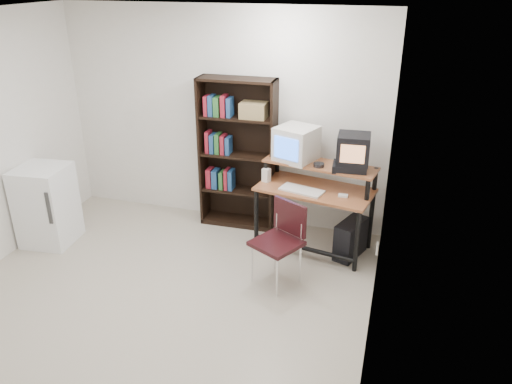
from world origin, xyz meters
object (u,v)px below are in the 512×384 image
(crt_monitor, at_px, (296,144))
(pc_tower, at_px, (351,239))
(bookshelf, at_px, (238,152))
(computer_desk, at_px, (315,191))
(school_chair, at_px, (282,235))
(crt_tv, at_px, (353,149))
(mini_fridge, at_px, (47,205))

(crt_monitor, height_order, pc_tower, crt_monitor)
(bookshelf, bearing_deg, computer_desk, -19.09)
(school_chair, distance_m, bookshelf, 1.43)
(crt_tv, distance_m, school_chair, 1.21)
(crt_tv, bearing_deg, school_chair, -128.08)
(crt_monitor, height_order, bookshelf, bookshelf)
(crt_tv, xyz_separation_m, bookshelf, (-1.38, 0.28, -0.27))
(school_chair, distance_m, mini_fridge, 2.78)
(bookshelf, height_order, mini_fridge, bookshelf)
(computer_desk, distance_m, school_chair, 0.82)
(pc_tower, height_order, mini_fridge, mini_fridge)
(crt_tv, xyz_separation_m, pc_tower, (0.06, -0.14, -1.00))
(crt_monitor, height_order, school_chair, crt_monitor)
(school_chair, bearing_deg, crt_monitor, 123.25)
(crt_monitor, distance_m, school_chair, 1.15)
(computer_desk, distance_m, crt_monitor, 0.57)
(school_chair, height_order, bookshelf, bookshelf)
(computer_desk, bearing_deg, crt_tv, 17.24)
(mini_fridge, bearing_deg, crt_tv, 8.01)
(pc_tower, height_order, school_chair, school_chair)
(pc_tower, bearing_deg, crt_monitor, -179.51)
(computer_desk, relative_size, mini_fridge, 1.45)
(crt_monitor, relative_size, school_chair, 0.61)
(pc_tower, bearing_deg, computer_desk, -171.07)
(bookshelf, bearing_deg, crt_tv, -12.74)
(crt_tv, relative_size, mini_fridge, 0.38)
(computer_desk, height_order, crt_monitor, crt_monitor)
(pc_tower, relative_size, bookshelf, 0.25)
(mini_fridge, bearing_deg, school_chair, -5.87)
(school_chair, xyz_separation_m, mini_fridge, (-2.78, 0.02, -0.06))
(computer_desk, height_order, bookshelf, bookshelf)
(computer_desk, xyz_separation_m, mini_fridge, (-2.97, -0.76, -0.23))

